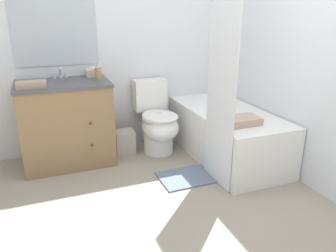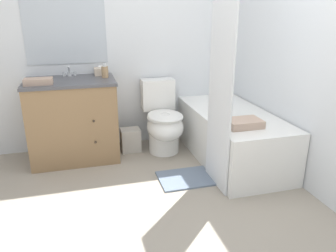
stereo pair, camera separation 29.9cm
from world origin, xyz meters
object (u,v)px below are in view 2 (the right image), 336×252
at_px(sink_faucet, 69,73).
at_px(tissue_box, 101,71).
at_px(bath_mat, 186,178).
at_px(bathtub, 231,135).
at_px(soap_dispenser, 105,72).
at_px(bath_towel_folded, 244,123).
at_px(vanity_cabinet, 73,119).
at_px(toilet, 163,123).
at_px(wastebasket, 131,140).
at_px(hand_towel_folded, 38,81).

distance_m(sink_faucet, tissue_box, 0.33).
relative_size(sink_faucet, bath_mat, 0.27).
relative_size(bathtub, soap_dispenser, 10.45).
bearing_deg(bath_towel_folded, vanity_cabinet, 149.04).
bearing_deg(bath_mat, toilet, 93.52).
height_order(wastebasket, hand_towel_folded, hand_towel_folded).
xyz_separation_m(wastebasket, hand_towel_folded, (-0.87, -0.18, 0.75)).
bearing_deg(soap_dispenser, sink_faucet, 154.12).
relative_size(hand_towel_folded, bath_mat, 0.50).
height_order(hand_towel_folded, bath_towel_folded, hand_towel_folded).
bearing_deg(soap_dispenser, vanity_cabinet, -175.15).
bearing_deg(sink_faucet, hand_towel_folded, -127.98).
bearing_deg(tissue_box, toilet, -22.92).
xyz_separation_m(toilet, bathtub, (0.64, -0.39, -0.08)).
bearing_deg(soap_dispenser, bathtub, -21.74).
distance_m(vanity_cabinet, sink_faucet, 0.49).
xyz_separation_m(sink_faucet, hand_towel_folded, (-0.28, -0.35, -0.01)).
bearing_deg(soap_dispenser, toilet, -10.27).
bearing_deg(bathtub, wastebasket, 153.99).
xyz_separation_m(soap_dispenser, hand_towel_folded, (-0.63, -0.18, -0.03)).
xyz_separation_m(soap_dispenser, bath_towel_folded, (1.13, -0.92, -0.36)).
distance_m(toilet, wastebasket, 0.43).
bearing_deg(hand_towel_folded, sink_faucet, 52.02).
relative_size(vanity_cabinet, bathtub, 0.59).
height_order(vanity_cabinet, bath_towel_folded, vanity_cabinet).
xyz_separation_m(bathtub, soap_dispenser, (-1.24, 0.49, 0.65)).
bearing_deg(tissue_box, hand_towel_folded, -150.95).
height_order(toilet, soap_dispenser, soap_dispenser).
distance_m(soap_dispenser, hand_towel_folded, 0.66).
relative_size(bathtub, tissue_box, 10.50).
relative_size(soap_dispenser, hand_towel_folded, 0.56).
xyz_separation_m(wastebasket, bath_mat, (0.40, -0.81, -0.12)).
relative_size(wastebasket, hand_towel_folded, 0.99).
xyz_separation_m(bathtub, tissue_box, (-1.27, 0.65, 0.63)).
xyz_separation_m(toilet, bath_towel_folded, (0.54, -0.82, 0.22)).
relative_size(toilet, hand_towel_folded, 2.99).
distance_m(sink_faucet, bath_mat, 1.65).
distance_m(tissue_box, soap_dispenser, 0.16).
bearing_deg(wastebasket, sink_faucet, 163.25).
relative_size(vanity_cabinet, bath_mat, 1.72).
distance_m(tissue_box, bath_towel_folded, 1.62).
distance_m(sink_faucet, hand_towel_folded, 0.45).
height_order(soap_dispenser, bath_mat, soap_dispenser).
bearing_deg(tissue_box, bathtub, -27.15).
xyz_separation_m(hand_towel_folded, bath_mat, (1.27, -0.63, -0.87)).
bearing_deg(wastebasket, bath_mat, -63.59).
relative_size(hand_towel_folded, bath_towel_folded, 0.83).
bearing_deg(bath_mat, wastebasket, 116.41).
distance_m(toilet, soap_dispenser, 0.83).
height_order(hand_towel_folded, bath_mat, hand_towel_folded).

